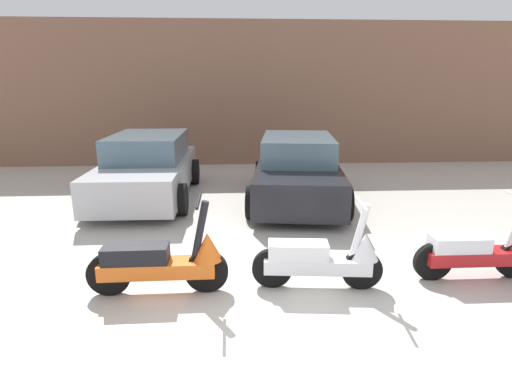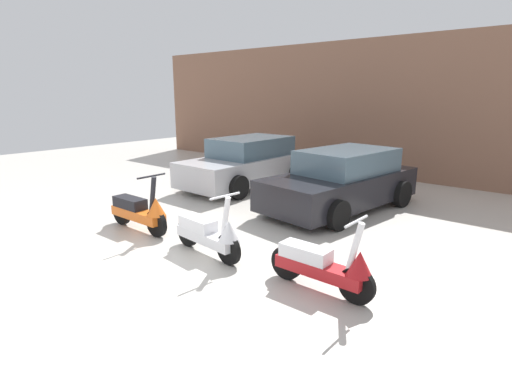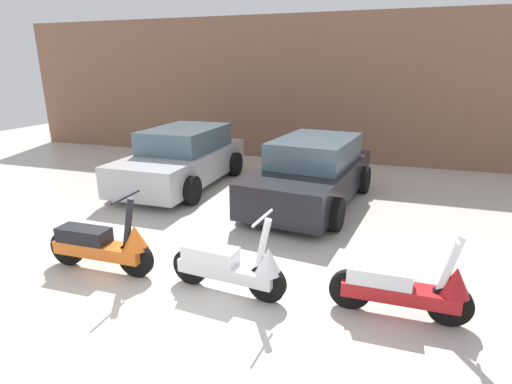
{
  "view_description": "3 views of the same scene",
  "coord_description": "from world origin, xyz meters",
  "px_view_note": "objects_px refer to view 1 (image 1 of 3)",
  "views": [
    {
      "loc": [
        -0.44,
        -3.24,
        2.38
      ],
      "look_at": [
        -0.11,
        2.7,
        0.76
      ],
      "focal_mm": 28.0,
      "sensor_mm": 36.0,
      "label": 1
    },
    {
      "loc": [
        5.02,
        -3.03,
        2.54
      ],
      "look_at": [
        0.37,
        2.49,
        0.75
      ],
      "focal_mm": 28.0,
      "sensor_mm": 36.0,
      "label": 2
    },
    {
      "loc": [
        2.25,
        -3.02,
        2.7
      ],
      "look_at": [
        0.31,
        2.89,
        0.75
      ],
      "focal_mm": 28.0,
      "sensor_mm": 36.0,
      "label": 3
    }
  ],
  "objects_px": {
    "car_rear_center": "(297,170)",
    "scooter_front_right": "(323,258)",
    "car_rear_left": "(148,168)",
    "scooter_front_left": "(164,261)",
    "scooter_front_center": "(481,250)"
  },
  "relations": [
    {
      "from": "scooter_front_left",
      "to": "car_rear_left",
      "type": "distance_m",
      "value": 4.33
    },
    {
      "from": "scooter_front_right",
      "to": "car_rear_left",
      "type": "xyz_separation_m",
      "value": [
        -2.88,
        4.18,
        0.26
      ]
    },
    {
      "from": "scooter_front_right",
      "to": "car_rear_left",
      "type": "relative_size",
      "value": 0.39
    },
    {
      "from": "scooter_front_center",
      "to": "car_rear_center",
      "type": "height_order",
      "value": "car_rear_center"
    },
    {
      "from": "car_rear_center",
      "to": "scooter_front_right",
      "type": "bearing_deg",
      "value": 3.18
    },
    {
      "from": "scooter_front_right",
      "to": "scooter_front_left",
      "type": "bearing_deg",
      "value": -174.03
    },
    {
      "from": "car_rear_center",
      "to": "scooter_front_center",
      "type": "bearing_deg",
      "value": 32.81
    },
    {
      "from": "scooter_front_left",
      "to": "car_rear_left",
      "type": "height_order",
      "value": "car_rear_left"
    },
    {
      "from": "scooter_front_center",
      "to": "car_rear_center",
      "type": "xyz_separation_m",
      "value": [
        -1.74,
        3.67,
        0.25
      ]
    },
    {
      "from": "scooter_front_left",
      "to": "car_rear_left",
      "type": "relative_size",
      "value": 0.41
    },
    {
      "from": "scooter_front_left",
      "to": "scooter_front_center",
      "type": "height_order",
      "value": "scooter_front_left"
    },
    {
      "from": "scooter_front_right",
      "to": "scooter_front_center",
      "type": "relative_size",
      "value": 1.01
    },
    {
      "from": "scooter_front_center",
      "to": "car_rear_left",
      "type": "distance_m",
      "value": 6.36
    },
    {
      "from": "scooter_front_left",
      "to": "car_rear_center",
      "type": "relative_size",
      "value": 0.4
    },
    {
      "from": "scooter_front_right",
      "to": "car_rear_left",
      "type": "height_order",
      "value": "car_rear_left"
    }
  ]
}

